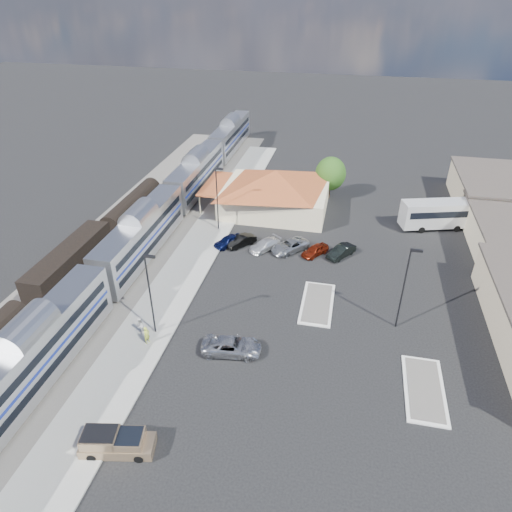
% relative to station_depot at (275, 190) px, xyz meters
% --- Properties ---
extents(ground, '(280.00, 280.00, 0.00)m').
position_rel_station_depot_xyz_m(ground, '(4.56, -24.00, -3.13)').
color(ground, black).
rests_on(ground, ground).
extents(railbed, '(16.00, 100.00, 0.12)m').
position_rel_station_depot_xyz_m(railbed, '(-16.44, -16.00, -3.07)').
color(railbed, '#4C4944').
rests_on(railbed, ground).
extents(platform, '(5.50, 92.00, 0.18)m').
position_rel_station_depot_xyz_m(platform, '(-7.44, -18.00, -3.04)').
color(platform, gray).
rests_on(platform, ground).
extents(passenger_train, '(3.00, 104.00, 5.55)m').
position_rel_station_depot_xyz_m(passenger_train, '(-13.44, -16.88, -0.26)').
color(passenger_train, silver).
rests_on(passenger_train, ground).
extents(freight_cars, '(2.80, 46.00, 4.00)m').
position_rel_station_depot_xyz_m(freight_cars, '(-19.44, -23.10, -1.21)').
color(freight_cars, black).
rests_on(freight_cars, ground).
extents(station_depot, '(18.35, 12.24, 6.20)m').
position_rel_station_depot_xyz_m(station_depot, '(0.00, 0.00, 0.00)').
color(station_depot, beige).
rests_on(station_depot, ground).
extents(traffic_island_south, '(3.30, 7.50, 0.21)m').
position_rel_station_depot_xyz_m(traffic_island_south, '(8.56, -22.00, -3.03)').
color(traffic_island_south, silver).
rests_on(traffic_island_south, ground).
extents(traffic_island_north, '(3.30, 7.50, 0.21)m').
position_rel_station_depot_xyz_m(traffic_island_north, '(18.56, -32.00, -3.03)').
color(traffic_island_north, silver).
rests_on(traffic_island_north, ground).
extents(lamp_plat_s, '(1.08, 0.25, 9.00)m').
position_rel_station_depot_xyz_m(lamp_plat_s, '(-6.34, -30.00, 2.21)').
color(lamp_plat_s, black).
rests_on(lamp_plat_s, ground).
extents(lamp_plat_n, '(1.08, 0.25, 9.00)m').
position_rel_station_depot_xyz_m(lamp_plat_n, '(-6.34, -8.00, 2.21)').
color(lamp_plat_n, black).
rests_on(lamp_plat_n, ground).
extents(lamp_lot, '(1.08, 0.25, 9.00)m').
position_rel_station_depot_xyz_m(lamp_lot, '(16.66, -24.00, 2.21)').
color(lamp_lot, black).
rests_on(lamp_lot, ground).
extents(tree_depot, '(4.71, 4.71, 6.63)m').
position_rel_station_depot_xyz_m(tree_depot, '(7.56, 6.00, 0.89)').
color(tree_depot, '#382314').
rests_on(tree_depot, ground).
extents(pickup_truck, '(5.59, 2.90, 1.84)m').
position_rel_station_depot_xyz_m(pickup_truck, '(-3.94, -42.76, -2.26)').
color(pickup_truck, '#9E8361').
rests_on(pickup_truck, ground).
extents(suv, '(5.80, 3.19, 1.54)m').
position_rel_station_depot_xyz_m(suv, '(1.55, -31.05, -2.36)').
color(suv, '#A5A6AD').
rests_on(suv, ground).
extents(coach_bus, '(12.68, 6.20, 3.99)m').
position_rel_station_depot_xyz_m(coach_bus, '(24.02, -0.84, -0.83)').
color(coach_bus, silver).
rests_on(coach_bus, ground).
extents(person_a, '(0.63, 0.77, 1.83)m').
position_rel_station_depot_xyz_m(person_a, '(-6.54, -31.61, -2.04)').
color(person_a, '#AABA3A').
rests_on(person_a, platform).
extents(person_b, '(0.72, 0.90, 1.78)m').
position_rel_station_depot_xyz_m(person_b, '(-7.77, -30.46, -2.06)').
color(person_b, silver).
rests_on(person_b, platform).
extents(parked_car_a, '(3.76, 4.22, 1.38)m').
position_rel_station_depot_xyz_m(parked_car_a, '(-3.94, -11.92, -2.44)').
color(parked_car_a, '#0D1542').
rests_on(parked_car_a, ground).
extents(parked_car_b, '(3.78, 4.06, 1.36)m').
position_rel_station_depot_xyz_m(parked_car_b, '(-2.35, -11.62, -2.45)').
color(parked_car_b, black).
rests_on(parked_car_b, ground).
extents(parked_car_c, '(4.16, 4.66, 1.30)m').
position_rel_station_depot_xyz_m(parked_car_c, '(0.85, -11.92, -2.48)').
color(parked_car_c, silver).
rests_on(parked_car_c, ground).
extents(parked_car_d, '(5.22, 5.43, 1.43)m').
position_rel_station_depot_xyz_m(parked_car_d, '(4.05, -11.62, -2.41)').
color(parked_car_d, '#919599').
rests_on(parked_car_d, ground).
extents(parked_car_e, '(3.57, 4.06, 1.33)m').
position_rel_station_depot_xyz_m(parked_car_e, '(7.25, -11.92, -2.47)').
color(parked_car_e, maroon).
rests_on(parked_car_e, ground).
extents(parked_car_f, '(3.68, 4.37, 1.41)m').
position_rel_station_depot_xyz_m(parked_car_f, '(10.45, -11.62, -2.42)').
color(parked_car_f, black).
rests_on(parked_car_f, ground).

